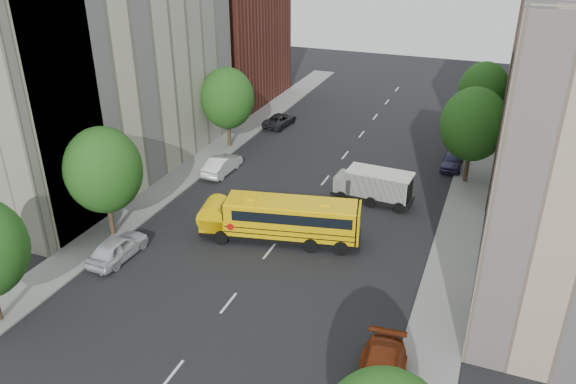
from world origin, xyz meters
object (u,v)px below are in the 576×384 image
Objects in this scene: school_bus at (279,218)px; street_tree_2 at (227,98)px; parked_car_4 at (452,160)px; street_tree_4 at (473,124)px; street_tree_5 at (484,90)px; parked_car_2 at (280,120)px; safari_truck at (374,186)px; parked_car_3 at (380,379)px; parked_car_0 at (118,248)px; street_tree_1 at (103,170)px; parked_car_1 at (222,165)px.

street_tree_2 is at bearing 115.71° from school_bus.
street_tree_2 is at bearing -172.73° from parked_car_4.
street_tree_4 is 5.32m from parked_car_4.
street_tree_5 reaches higher than parked_car_2.
street_tree_2 is 17.27m from safari_truck.
parked_car_0 is at bearing 159.54° from parked_car_3.
school_bus is 2.40× the size of parked_car_0.
street_tree_4 is (22.00, 18.00, 0.12)m from street_tree_1.
street_tree_5 reaches higher than safari_truck.
school_bus is 2.40× the size of parked_car_2.
street_tree_1 is at bearing 81.26° from parked_car_1.
school_bus is at bearing -144.54° from parked_car_0.
street_tree_4 is 12.01m from street_tree_5.
parked_car_0 is at bearing -83.83° from street_tree_2.
school_bus is (-10.94, -14.35, -3.36)m from street_tree_4.
street_tree_4 is 1.74× the size of parked_car_2.
parked_car_1 is (0.00, 14.57, -0.03)m from parked_car_0.
parked_car_3 is at bearing -19.84° from street_tree_1.
street_tree_4 is 25.83m from parked_car_3.
parked_car_0 is 27.73m from parked_car_2.
school_bus is 2.02× the size of parked_car_3.
street_tree_2 reaches higher than street_tree_5.
school_bus is 2.40× the size of parked_car_1.
street_tree_1 is at bearing -140.71° from street_tree_4.
street_tree_1 is at bearing -135.07° from parked_car_4.
street_tree_5 is (22.00, 12.00, -0.12)m from street_tree_2.
school_bus is at bearing 117.07° from parked_car_2.
street_tree_1 reaches higher than parked_car_0.
parked_car_1 is 1.10× the size of parked_car_4.
street_tree_1 is 1.05× the size of street_tree_5.
parked_car_3 is (9.54, -11.08, -0.92)m from school_bus.
parked_car_4 is (9.54, 17.07, -1.00)m from school_bus.
street_tree_4 reaches higher than street_tree_5.
parked_car_3 reaches higher than parked_car_1.
street_tree_5 is at bearing -120.04° from parked_car_0.
street_tree_1 is 22.29m from parked_car_3.
street_tree_2 is (0.00, 18.00, -0.12)m from street_tree_1.
street_tree_5 is at bearing 28.61° from street_tree_2.
parked_car_4 is at bearing 85.01° from parked_car_3.
street_tree_1 is 28.43m from street_tree_4.
street_tree_2 is 22.00m from street_tree_4.
parked_car_4 is (18.40, 8.48, -0.05)m from parked_car_1.
parked_car_3 is at bearing 134.54° from parked_car_1.
parked_car_0 is at bearing -128.83° from parked_car_4.
safari_truck is (-6.33, -6.39, -3.68)m from street_tree_4.
parked_car_1 is at bearing -88.56° from parked_car_0.
street_tree_1 reaches higher than street_tree_2.
parked_car_3 is (18.40, -5.09, 0.01)m from parked_car_0.
street_tree_1 is 1.03× the size of street_tree_2.
parked_car_2 is (0.00, 13.16, -0.12)m from parked_car_1.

